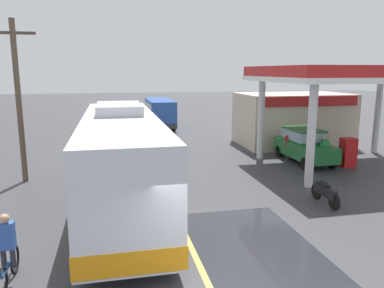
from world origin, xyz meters
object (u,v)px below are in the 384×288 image
(minibus_opposing_lane, at_px, (160,111))
(pedestrian_by_shop, at_px, (289,144))
(car_at_pump, at_px, (304,143))
(cyclist_on_shoulder, at_px, (8,253))
(motorcycle_parked_forecourt, at_px, (325,193))
(coach_bus_main, at_px, (122,162))
(pedestrian_near_pump, at_px, (325,150))

(minibus_opposing_lane, distance_m, pedestrian_by_shop, 14.50)
(car_at_pump, distance_m, pedestrian_by_shop, 0.79)
(cyclist_on_shoulder, distance_m, motorcycle_parked_forecourt, 10.61)
(coach_bus_main, distance_m, car_at_pump, 11.10)
(pedestrian_near_pump, distance_m, pedestrian_by_shop, 2.10)
(cyclist_on_shoulder, bearing_deg, pedestrian_near_pump, 32.04)
(minibus_opposing_lane, bearing_deg, cyclist_on_shoulder, -105.65)
(motorcycle_parked_forecourt, bearing_deg, car_at_pump, 68.05)
(coach_bus_main, height_order, pedestrian_near_pump, coach_bus_main)
(minibus_opposing_lane, xyz_separation_m, pedestrian_near_pump, (6.41, -15.28, -0.54))
(minibus_opposing_lane, bearing_deg, coach_bus_main, -101.38)
(cyclist_on_shoulder, height_order, motorcycle_parked_forecourt, cyclist_on_shoulder)
(cyclist_on_shoulder, distance_m, pedestrian_near_pump, 15.29)
(cyclist_on_shoulder, bearing_deg, coach_bus_main, 58.21)
(cyclist_on_shoulder, bearing_deg, pedestrian_by_shop, 39.78)
(cyclist_on_shoulder, relative_size, pedestrian_by_shop, 1.10)
(coach_bus_main, height_order, pedestrian_by_shop, coach_bus_main)
(cyclist_on_shoulder, bearing_deg, car_at_pump, 37.02)
(coach_bus_main, bearing_deg, minibus_opposing_lane, 78.62)
(pedestrian_near_pump, bearing_deg, pedestrian_by_shop, 119.19)
(minibus_opposing_lane, bearing_deg, car_at_pump, -66.58)
(cyclist_on_shoulder, xyz_separation_m, pedestrian_near_pump, (12.97, 8.11, 0.15))
(coach_bus_main, xyz_separation_m, motorcycle_parked_forecourt, (7.35, -1.13, -1.28))
(car_at_pump, distance_m, pedestrian_near_pump, 1.43)
(motorcycle_parked_forecourt, bearing_deg, pedestrian_near_pump, 59.14)
(car_at_pump, height_order, cyclist_on_shoulder, car_at_pump)
(car_at_pump, xyz_separation_m, pedestrian_by_shop, (-0.64, 0.46, -0.08))
(pedestrian_near_pump, height_order, pedestrian_by_shop, same)
(coach_bus_main, distance_m, minibus_opposing_lane, 19.36)
(minibus_opposing_lane, relative_size, pedestrian_by_shop, 3.69)
(car_at_pump, xyz_separation_m, motorcycle_parked_forecourt, (-2.50, -6.20, -0.57))
(coach_bus_main, height_order, minibus_opposing_lane, coach_bus_main)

